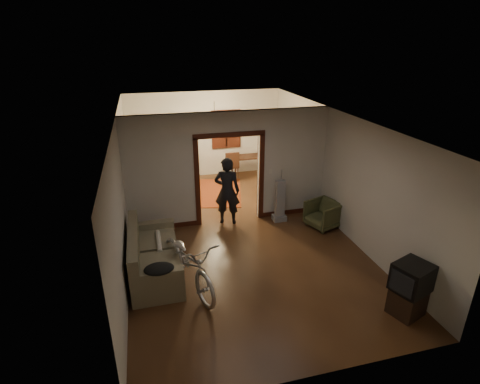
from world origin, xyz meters
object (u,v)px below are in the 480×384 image
object	(u,v)px
desk	(247,167)
person	(227,191)
bicycle	(188,262)
sofa	(155,252)
locker	(173,158)
armchair	(323,214)

from	to	relation	value
desk	person	bearing A→B (deg)	-126.78
bicycle	desk	distance (m)	5.96
sofa	desk	xyz separation A→B (m)	(3.22, 4.75, -0.10)
bicycle	desk	size ratio (longest dim) A/B	2.01
sofa	locker	distance (m)	5.01
locker	desk	distance (m)	2.43
bicycle	person	bearing A→B (deg)	43.57
armchair	person	size ratio (longest dim) A/B	0.42
sofa	bicycle	size ratio (longest dim) A/B	1.01
bicycle	sofa	bearing A→B (deg)	116.16
armchair	person	xyz separation A→B (m)	(-2.24, 0.82, 0.53)
person	locker	bearing A→B (deg)	-51.91
person	locker	xyz separation A→B (m)	(-1.03, 3.14, -0.02)
sofa	desk	bearing A→B (deg)	55.62
person	desk	world-z (taller)	person
locker	person	bearing A→B (deg)	-90.91
bicycle	locker	distance (m)	5.55
armchair	person	world-z (taller)	person
locker	sofa	bearing A→B (deg)	-118.81
locker	bicycle	bearing A→B (deg)	-111.72
armchair	locker	size ratio (longest dim) A/B	0.43
armchair	locker	distance (m)	5.16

